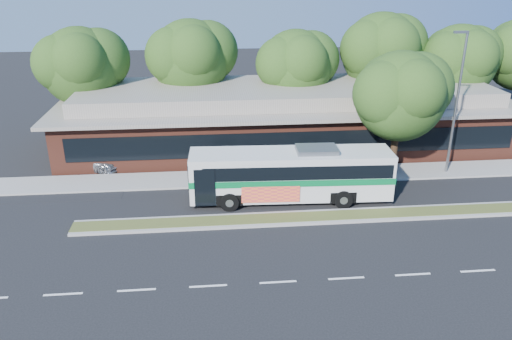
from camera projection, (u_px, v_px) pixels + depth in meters
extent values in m
plane|color=black|center=(321.00, 224.00, 26.32)|extent=(120.00, 120.00, 0.00)
cube|color=#414A1F|center=(319.00, 217.00, 26.85)|extent=(26.00, 1.10, 0.15)
cube|color=gray|center=(300.00, 175.00, 32.19)|extent=(44.00, 2.60, 0.12)
cube|color=black|center=(30.00, 165.00, 33.94)|extent=(14.00, 12.00, 0.01)
cube|color=brown|center=(285.00, 123.00, 37.68)|extent=(32.00, 10.00, 3.20)
cube|color=gray|center=(286.00, 101.00, 37.03)|extent=(33.20, 11.20, 0.24)
cube|color=gray|center=(286.00, 92.00, 36.79)|extent=(30.00, 8.00, 1.00)
cube|color=black|center=(297.00, 143.00, 33.01)|extent=(30.00, 0.06, 1.60)
cylinder|color=slate|center=(456.00, 106.00, 30.98)|extent=(0.16, 0.16, 9.00)
cube|color=slate|center=(461.00, 32.00, 29.23)|extent=(0.90, 0.18, 0.14)
cylinder|color=black|center=(87.00, 116.00, 38.05)|extent=(0.44, 0.44, 3.99)
sphere|color=#203D14|center=(81.00, 67.00, 36.63)|extent=(5.80, 5.80, 5.80)
sphere|color=#203D14|center=(99.00, 59.00, 36.97)|extent=(4.52, 4.52, 4.52)
cylinder|color=black|center=(193.00, 108.00, 39.64)|extent=(0.44, 0.44, 4.20)
sphere|color=#203D14|center=(190.00, 59.00, 38.15)|extent=(6.00, 6.00, 6.00)
sphere|color=#203D14|center=(208.00, 51.00, 38.50)|extent=(4.68, 4.68, 4.68)
cylinder|color=black|center=(294.00, 112.00, 39.50)|extent=(0.44, 0.44, 3.78)
sphere|color=#203D14|center=(296.00, 66.00, 38.14)|extent=(5.60, 5.60, 5.60)
sphere|color=#203D14|center=(311.00, 59.00, 38.47)|extent=(4.37, 4.37, 4.37)
cylinder|color=black|center=(376.00, 102.00, 40.92)|extent=(0.44, 0.44, 4.41)
sphere|color=#203D14|center=(381.00, 52.00, 39.37)|extent=(6.20, 6.20, 6.20)
sphere|color=#203D14|center=(397.00, 45.00, 39.73)|extent=(4.84, 4.84, 4.84)
cylinder|color=black|center=(452.00, 107.00, 40.63)|extent=(0.44, 0.44, 3.86)
sphere|color=#203D14|center=(459.00, 62.00, 39.23)|extent=(5.80, 5.80, 5.80)
sphere|color=#203D14|center=(473.00, 54.00, 39.57)|extent=(4.52, 4.52, 4.52)
cube|color=silver|center=(291.00, 174.00, 28.38)|extent=(11.47, 2.89, 2.62)
cube|color=black|center=(296.00, 165.00, 28.19)|extent=(10.56, 2.90, 0.79)
cube|color=silver|center=(291.00, 154.00, 27.92)|extent=(11.49, 2.91, 0.25)
cube|color=#04622F|center=(291.00, 175.00, 28.41)|extent=(11.53, 2.95, 0.36)
cube|color=black|center=(190.00, 171.00, 27.97)|extent=(0.15, 2.13, 1.62)
cube|color=black|center=(390.00, 162.00, 28.42)|extent=(0.14, 1.98, 1.05)
cube|color=#DC4140|center=(271.00, 194.00, 27.43)|extent=(3.22, 0.18, 0.95)
cube|color=slate|center=(317.00, 150.00, 27.90)|extent=(2.34, 1.61, 0.28)
cylinder|color=black|center=(230.00, 202.00, 27.52)|extent=(1.06, 0.38, 1.04)
cylinder|color=black|center=(229.00, 185.00, 29.72)|extent=(1.06, 0.38, 1.04)
cylinder|color=black|center=(343.00, 199.00, 27.84)|extent=(1.06, 0.38, 1.04)
cylinder|color=black|center=(335.00, 182.00, 30.04)|extent=(1.06, 0.38, 1.04)
imported|color=#A4A6AB|center=(89.00, 160.00, 33.18)|extent=(4.80, 3.19, 1.29)
cylinder|color=black|center=(394.00, 149.00, 31.89)|extent=(0.44, 0.44, 3.52)
sphere|color=#203D14|center=(400.00, 96.00, 30.58)|extent=(5.55, 5.55, 5.55)
sphere|color=#203D14|center=(418.00, 87.00, 30.91)|extent=(4.33, 4.33, 4.33)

